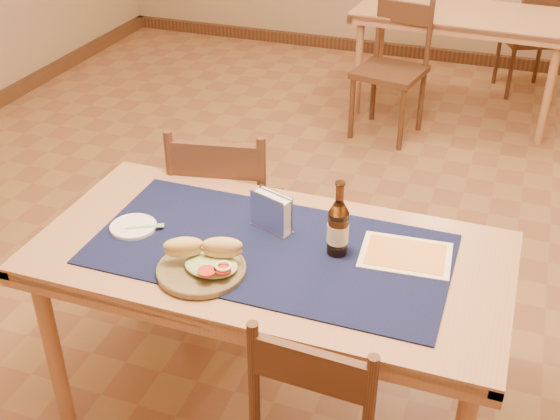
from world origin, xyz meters
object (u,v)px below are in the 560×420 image
(napkin_holder, at_px, (271,213))
(main_table, at_px, (270,269))
(back_table, at_px, (463,23))
(sandwich_plate, at_px, (204,263))
(chair_main_far, at_px, (227,213))
(beer_bottle, at_px, (338,227))

(napkin_holder, bearing_deg, main_table, -72.16)
(main_table, height_order, napkin_holder, napkin_holder)
(back_table, bearing_deg, sandwich_plate, -97.09)
(chair_main_far, xyz_separation_m, beer_bottle, (0.63, -0.50, 0.37))
(main_table, height_order, chair_main_far, chair_main_far)
(main_table, bearing_deg, beer_bottle, 13.64)
(main_table, distance_m, back_table, 3.16)
(beer_bottle, relative_size, napkin_holder, 1.59)
(main_table, bearing_deg, napkin_holder, 107.84)
(chair_main_far, distance_m, beer_bottle, 0.89)
(chair_main_far, xyz_separation_m, sandwich_plate, (0.26, -0.75, 0.30))
(back_table, bearing_deg, napkin_holder, -95.63)
(chair_main_far, bearing_deg, back_table, 75.46)
(beer_bottle, xyz_separation_m, napkin_holder, (-0.26, 0.06, -0.03))
(main_table, relative_size, napkin_holder, 9.46)
(sandwich_plate, relative_size, beer_bottle, 1.08)
(main_table, xyz_separation_m, back_table, (0.26, 3.15, 0.00))
(back_table, relative_size, chair_main_far, 1.60)
(main_table, relative_size, chair_main_far, 1.71)
(sandwich_plate, relative_size, napkin_holder, 1.71)
(chair_main_far, relative_size, beer_bottle, 3.48)
(back_table, height_order, chair_main_far, chair_main_far)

